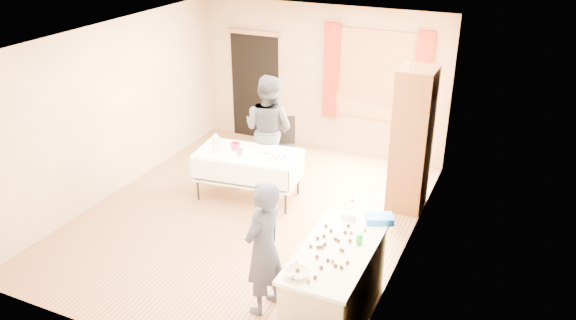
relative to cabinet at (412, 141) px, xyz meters
The scene contains 29 objects.
floor 2.58m from the cabinet, 147.98° to the right, with size 4.50×5.50×0.02m, color #9E7047.
ceiling 2.81m from the cabinet, 147.98° to the right, with size 4.50×5.50×0.02m, color white.
wall_back 2.51m from the cabinet, 142.71° to the left, with size 4.50×0.02×2.60m, color tan.
wall_front 4.48m from the cabinet, 116.42° to the right, with size 4.50×0.02×2.60m, color tan.
wall_left 4.44m from the cabinet, 163.68° to the right, with size 0.02×5.50×2.60m, color tan.
wall_right 1.30m from the cabinet, 77.76° to the right, with size 0.02×5.50×2.60m, color tan.
window_frame 1.83m from the cabinet, 123.86° to the left, with size 1.32×0.06×1.52m, color olive.
window_pane 1.82m from the cabinet, 124.13° to the left, with size 1.20×0.02×1.40m, color white.
curtain_left 2.32m from the cabinet, 141.16° to the left, with size 0.28×0.06×1.65m, color #A12413.
curtain_right 1.51m from the cabinet, 98.38° to the left, with size 0.28×0.06×1.65m, color #A12413.
doorway 3.61m from the cabinet, 155.70° to the left, with size 0.95×0.04×2.00m, color black.
door_lintel 3.72m from the cabinet, 156.14° to the left, with size 1.05×0.06×0.08m, color olive.
cabinet is the anchor object (origin of this frame).
counter 2.88m from the cabinet, 92.04° to the right, with size 0.72×1.53×0.91m.
party_table 2.46m from the cabinet, 162.22° to the right, with size 1.64×0.99×0.75m.
chair 2.34m from the cabinet, behind, with size 0.50×0.50×0.92m.
girl 3.08m from the cabinet, 106.59° to the right, with size 0.47×0.63×1.57m, color #282C45.
woman 2.25m from the cabinet, behind, with size 0.94×0.78×1.76m, color black.
soda_can 2.63m from the cabinet, 88.28° to the right, with size 0.07×0.07×0.12m, color #127B19.
mixing_bowl 3.40m from the cabinet, 94.98° to the right, with size 0.24×0.24×0.06m, color white.
foam_block 2.20m from the cabinet, 94.92° to the right, with size 0.15×0.10×0.08m, color white.
blue_basket 2.11m from the cabinet, 86.10° to the right, with size 0.30×0.20×0.08m, color blue.
pitcher 2.87m from the cabinet, 162.63° to the right, with size 0.11×0.11×0.22m, color silver.
cup_red 2.59m from the cabinet, 163.81° to the right, with size 0.15×0.15×0.11m, color red.
cup_rainbow 2.49m from the cabinet, 159.06° to the right, with size 0.11×0.11×0.10m, color red.
small_bowl 2.09m from the cabinet, 163.14° to the right, with size 0.21×0.21×0.06m, color white.
pastry_tray 1.93m from the cabinet, 156.30° to the right, with size 0.28×0.20×0.02m, color white.
bottle 2.94m from the cabinet, 167.48° to the right, with size 0.09×0.09×0.17m, color white.
cake_balls 2.89m from the cabinet, 93.14° to the right, with size 0.49×1.14×0.04m.
Camera 1 is at (3.44, -6.16, 4.15)m, focal length 35.00 mm.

